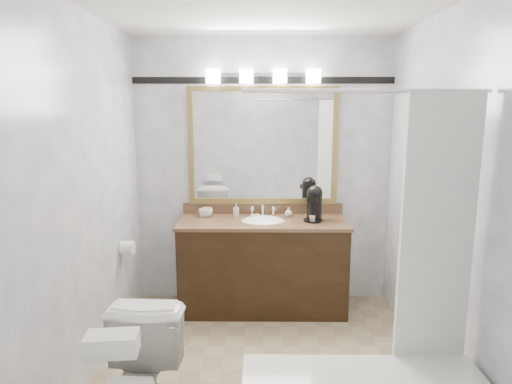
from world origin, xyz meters
The scene contains 13 objects.
room centered at (0.00, 0.00, 1.25)m, with size 2.42×2.62×2.52m.
vanity centered at (0.00, 1.02, 0.44)m, with size 1.53×0.58×0.97m.
mirror centered at (0.00, 1.28, 1.50)m, with size 1.40×0.04×1.10m.
vanity_light_bar centered at (0.00, 1.23, 2.13)m, with size 1.02×0.14×0.12m.
accent_stripe centered at (0.00, 1.29, 2.10)m, with size 2.40×0.01×0.06m, color black.
tp_roll centered at (-1.14, 0.66, 0.70)m, with size 0.12×0.12×0.11m, color white.
tissue_box centered at (-0.69, -1.12, 0.83)m, with size 0.23×0.13×0.09m, color white.
coffee_maker centered at (0.46, 1.03, 1.01)m, with size 0.17×0.21×0.32m.
cup_left centered at (-0.52, 1.16, 0.89)m, with size 0.11×0.11×0.08m, color white.
cup_right centered at (-0.56, 1.16, 0.89)m, with size 0.08×0.08×0.07m, color white.
soap_bottle_a centered at (-0.25, 1.18, 0.91)m, with size 0.05×0.05×0.12m, color white.
soap_bottle_b centered at (0.24, 1.16, 0.89)m, with size 0.07×0.07×0.09m, color white.
soap_bar centered at (-0.07, 1.13, 0.86)m, with size 0.08×0.05×0.03m, color beige.
Camera 1 is at (-0.03, -2.99, 1.88)m, focal length 32.00 mm.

